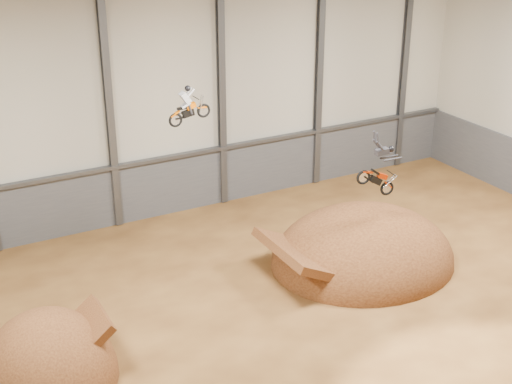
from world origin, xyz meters
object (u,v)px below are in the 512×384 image
landing_ramp (362,262)px  fmx_rider_b (373,165)px  fmx_rider_a (190,102)px  takeoff_ramp (51,376)px

landing_ramp → fmx_rider_b: (-0.45, -0.92, 5.77)m
fmx_rider_a → fmx_rider_b: bearing=-19.5°
takeoff_ramp → landing_ramp: size_ratio=0.62×
fmx_rider_b → landing_ramp: bearing=71.9°
takeoff_ramp → fmx_rider_a: bearing=24.1°
landing_ramp → fmx_rider_a: 12.66m
takeoff_ramp → fmx_rider_b: 16.99m
landing_ramp → fmx_rider_b: bearing=-116.3°
fmx_rider_b → takeoff_ramp: bearing=-169.0°
fmx_rider_a → fmx_rider_b: (8.04, -2.77, -3.44)m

